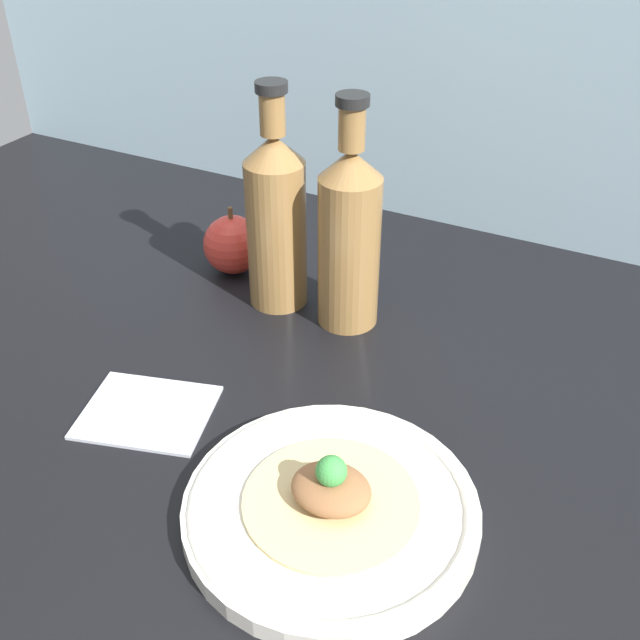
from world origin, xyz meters
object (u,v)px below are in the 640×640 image
Objects in this scene: cider_bottle_left at (276,218)px; plated_food at (331,492)px; plate at (331,508)px; cider_bottle_right at (349,235)px; apple at (233,245)px.

plated_food is at bearing -52.92° from cider_bottle_left.
plated_food is (0.00, 0.00, 2.07)cm from plate.
cider_bottle_left is (-23.04, 30.48, 10.90)cm from plate.
cider_bottle_right is 21.62cm from apple.
plated_food is 1.66× the size of apple.
cider_bottle_left is 2.96× the size of apple.
plate is at bearing 0.00° from plated_food.
plated_food is at bearing -46.47° from apple.
plate is 2.78× the size of apple.
plated_food is at bearing 0.00° from plate.
plated_food is 34.24cm from cider_bottle_right.
plate is 1.68× the size of plated_food.
plated_food is 0.56× the size of cider_bottle_right.
cider_bottle_right reaches higher than plated_food.
cider_bottle_left is 1.00× the size of cider_bottle_right.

